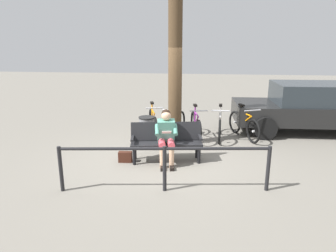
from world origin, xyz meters
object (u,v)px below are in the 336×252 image
bicycle_green (244,125)px  bicycle_red (196,126)px  bicycle_black (153,123)px  person_reading (166,134)px  parked_car (309,106)px  tree_trunk (175,70)px  bicycle_silver (220,126)px  litter_bin (147,132)px  bench (166,139)px  handbag (125,157)px  bicycle_orange (176,125)px

bicycle_green → bicycle_red: (1.34, 0.20, 0.00)m
bicycle_red → bicycle_black: same height
person_reading → bicycle_black: person_reading is taller
bicycle_green → parked_car: parked_car is taller
tree_trunk → bicycle_silver: 2.12m
litter_bin → bicycle_red: size_ratio=0.48×
bench → tree_trunk: size_ratio=0.43×
person_reading → handbag: 1.08m
litter_bin → bicycle_silver: size_ratio=0.47×
person_reading → bicycle_red: (-0.59, -1.91, -0.31)m
bench → person_reading: bearing=87.5°
tree_trunk → bicycle_red: bearing=-130.4°
person_reading → bicycle_black: size_ratio=0.74×
bicycle_black → parked_car: 4.66m
bicycle_silver → bicycle_black: same height
handbag → tree_trunk: size_ratio=0.08×
litter_bin → person_reading: bearing=121.6°
handbag → bicycle_silver: bicycle_silver is taller
person_reading → bicycle_green: bearing=-142.4°
tree_trunk → handbag: bearing=54.2°
handbag → bicycle_silver: size_ratio=0.18×
bench → person_reading: 0.23m
person_reading → tree_trunk: (-0.06, -1.29, 1.29)m
bicycle_silver → bicycle_black: 1.92m
bicycle_red → bicycle_orange: size_ratio=1.01×
bench → bicycle_orange: bearing=-101.5°
tree_trunk → bicycle_silver: size_ratio=2.32×
bicycle_red → bicycle_orange: (0.57, 0.02, 0.00)m
handbag → bicycle_green: 3.61m
bicycle_silver → bench: bearing=-32.0°
handbag → parked_car: size_ratio=0.07×
litter_bin → bicycle_silver: bearing=-152.6°
bicycle_black → person_reading: bearing=0.8°
litter_bin → bicycle_green: bearing=-156.8°
person_reading → bicycle_red: size_ratio=0.72×
bicycle_green → bicycle_red: bearing=-104.8°
bicycle_silver → tree_trunk: bearing=-56.5°
bench → bicycle_silver: (-1.28, -1.84, -0.15)m
parked_car → bicycle_green: bearing=21.6°
bench → litter_bin: size_ratio=2.08×
bicycle_green → bicycle_silver: size_ratio=0.93×
person_reading → bicycle_red: bearing=-117.2°
tree_trunk → litter_bin: size_ratio=4.90×
bicycle_green → parked_car: bearing=90.5°
handbag → bicycle_green: bearing=-142.4°
bicycle_orange → bicycle_red: bearing=105.6°
bicycle_silver → bicycle_black: size_ratio=1.03×
bicycle_orange → litter_bin: bearing=-23.7°
bicycle_silver → bicycle_orange: same height
tree_trunk → parked_car: (-3.84, -1.70, -1.18)m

